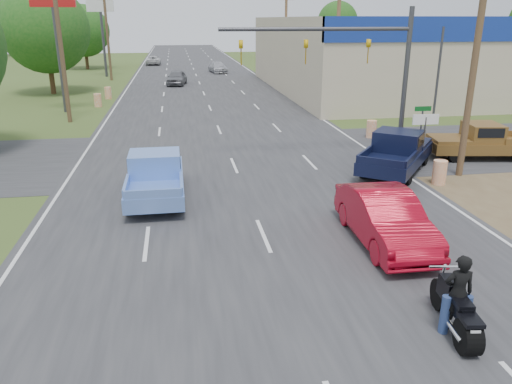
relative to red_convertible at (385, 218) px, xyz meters
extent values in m
cube|color=#2D2D30|center=(-3.50, 33.06, -0.79)|extent=(15.00, 180.00, 0.02)
cube|color=#2D2D30|center=(-3.50, 11.06, -0.79)|extent=(120.00, 10.00, 0.02)
cylinder|color=#4C3823|center=(6.00, 6.06, 4.20)|extent=(0.28, 0.28, 10.00)
cylinder|color=#4C3823|center=(6.00, 24.06, 4.20)|extent=(0.28, 0.28, 10.00)
cylinder|color=#4C3823|center=(6.00, 42.06, 4.20)|extent=(0.28, 0.28, 10.00)
cylinder|color=#4C3823|center=(-13.00, 21.06, 4.20)|extent=(0.28, 0.28, 10.00)
cylinder|color=#4C3823|center=(-13.00, 45.06, 4.20)|extent=(0.28, 0.28, 10.00)
cylinder|color=#422D19|center=(-17.00, 35.06, 0.82)|extent=(0.44, 0.44, 3.24)
sphere|color=#1A4F16|center=(-17.00, 35.06, 4.78)|extent=(7.56, 7.56, 7.56)
cylinder|color=#422D19|center=(-17.70, 59.06, 0.64)|extent=(0.44, 0.44, 2.88)
sphere|color=#1A4F16|center=(-17.70, 59.06, 4.16)|extent=(6.72, 6.72, 6.72)
cylinder|color=#422D19|center=(26.50, 88.06, 0.91)|extent=(0.44, 0.44, 3.42)
sphere|color=#1A4F16|center=(26.50, 88.06, 5.09)|extent=(7.98, 7.98, 7.98)
cylinder|color=#422D19|center=(-33.50, 88.06, 1.09)|extent=(0.44, 0.44, 3.78)
sphere|color=#1A4F16|center=(-33.50, 88.06, 5.71)|extent=(8.82, 8.82, 8.82)
cylinder|color=orange|center=(4.50, 5.06, -0.30)|extent=(0.56, 0.56, 1.00)
cylinder|color=orange|center=(4.90, 13.56, -0.30)|extent=(0.56, 0.56, 1.00)
cylinder|color=orange|center=(-12.00, 27.06, -0.30)|extent=(0.56, 0.56, 1.00)
cylinder|color=orange|center=(-11.70, 31.06, -0.30)|extent=(0.56, 0.56, 1.00)
cylinder|color=#3F3F44|center=(-14.00, 25.06, 3.70)|extent=(0.30, 0.30, 9.00)
cylinder|color=#3F3F44|center=(-14.00, 49.06, 3.70)|extent=(0.30, 0.30, 9.00)
cube|color=white|center=(-14.00, 49.06, 7.40)|extent=(3.00, 0.35, 2.00)
cylinder|color=#3F3F44|center=(4.70, 7.06, 0.40)|extent=(0.08, 0.08, 2.40)
cube|color=white|center=(4.70, 7.06, 1.50)|extent=(1.20, 0.05, 0.45)
cylinder|color=#3F3F44|center=(5.30, 8.56, 0.40)|extent=(0.08, 0.08, 2.40)
cube|color=#0C591E|center=(5.30, 8.56, 1.70)|extent=(0.80, 0.04, 0.22)
cylinder|color=#3F3F44|center=(5.00, 10.06, 2.70)|extent=(0.24, 0.24, 7.00)
cylinder|color=#3F3F44|center=(0.50, 10.06, 5.20)|extent=(9.00, 0.18, 0.18)
imported|color=gold|center=(3.00, 10.06, 4.75)|extent=(0.18, 0.40, 1.10)
imported|color=gold|center=(0.00, 10.06, 4.75)|extent=(0.18, 0.40, 1.10)
imported|color=gold|center=(-3.00, 10.06, 4.75)|extent=(0.18, 0.40, 1.10)
imported|color=#9C0719|center=(0.00, 0.00, 0.00)|extent=(1.73, 4.84, 1.59)
cylinder|color=black|center=(-0.40, -5.28, -0.42)|extent=(0.46, 0.79, 0.74)
cylinder|color=black|center=(-0.18, -3.66, -0.42)|extent=(0.23, 0.76, 0.74)
cube|color=black|center=(-0.29, -4.44, -0.10)|extent=(0.43, 1.38, 0.34)
cube|color=black|center=(-0.25, -4.16, 0.13)|extent=(0.37, 0.65, 0.25)
cube|color=black|center=(-0.34, -4.78, 0.08)|extent=(0.42, 0.66, 0.11)
cylinder|color=white|center=(-0.21, -3.83, 0.39)|extent=(0.73, 0.15, 0.06)
cube|color=white|center=(-0.44, -5.53, -0.17)|extent=(0.20, 0.05, 0.14)
imported|color=black|center=(-0.31, -4.60, 0.08)|extent=(0.69, 0.50, 1.75)
cylinder|color=black|center=(-7.76, 6.78, -0.39)|extent=(0.31, 0.81, 0.81)
cylinder|color=black|center=(-6.06, 6.79, -0.39)|extent=(0.31, 0.81, 0.81)
cylinder|color=black|center=(-7.75, 3.62, -0.39)|extent=(0.31, 0.81, 0.81)
cylinder|color=black|center=(-6.05, 3.62, -0.39)|extent=(0.31, 0.81, 0.81)
cube|color=#668EDB|center=(-6.90, 5.20, -0.17)|extent=(2.04, 5.28, 0.53)
cube|color=#668EDB|center=(-6.91, 6.79, 0.17)|extent=(1.93, 2.01, 0.18)
cube|color=#668EDB|center=(-6.90, 5.31, 0.52)|extent=(1.87, 1.59, 0.86)
cube|color=black|center=(-6.90, 5.31, 0.68)|extent=(1.91, 1.27, 0.46)
cube|color=#668EDB|center=(-6.90, 2.61, 0.24)|extent=(1.87, 0.09, 0.30)
cylinder|color=black|center=(3.81, 8.89, -0.38)|extent=(0.76, 0.86, 0.84)
cylinder|color=black|center=(5.20, 7.81, -0.38)|extent=(0.76, 0.86, 0.84)
cylinder|color=black|center=(1.80, 6.31, -0.38)|extent=(0.76, 0.86, 0.84)
cylinder|color=black|center=(3.19, 5.23, -0.38)|extent=(0.76, 0.86, 0.84)
cube|color=black|center=(3.50, 7.06, -0.15)|extent=(5.00, 5.60, 0.55)
cube|color=black|center=(4.50, 8.35, 0.20)|extent=(2.84, 2.86, 0.19)
cube|color=black|center=(3.57, 7.15, 0.57)|extent=(2.53, 2.48, 0.89)
cube|color=black|center=(3.57, 7.15, 0.73)|extent=(2.36, 2.24, 0.47)
cube|color=black|center=(1.86, 4.95, 0.27)|extent=(1.58, 1.25, 0.31)
cylinder|color=black|center=(6.96, 7.98, -0.40)|extent=(0.83, 0.42, 0.79)
cylinder|color=black|center=(7.22, 9.62, -0.40)|extent=(0.83, 0.42, 0.79)
cylinder|color=black|center=(10.26, 9.13, -0.40)|extent=(0.83, 0.42, 0.79)
cube|color=brown|center=(8.61, 8.55, -0.18)|extent=(5.38, 2.76, 0.51)
cube|color=brown|center=(7.09, 8.80, 0.14)|extent=(2.22, 2.16, 0.18)
cube|color=brown|center=(8.51, 8.57, 0.49)|extent=(1.81, 2.04, 0.84)
cube|color=black|center=(8.51, 8.57, 0.64)|extent=(1.51, 2.03, 0.44)
imported|color=slate|center=(-5.85, 39.65, -0.07)|extent=(2.37, 4.48, 1.45)
imported|color=#B1B1B6|center=(-0.64, 51.32, -0.15)|extent=(2.42, 4.68, 1.30)
imported|color=silver|center=(-9.08, 64.42, -0.16)|extent=(2.11, 4.55, 1.26)
camera|label=1|loc=(-5.97, -13.04, 5.64)|focal=35.00mm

